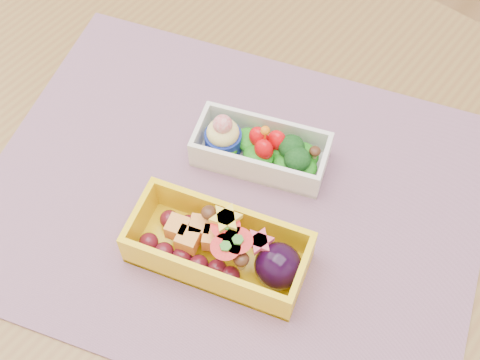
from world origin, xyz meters
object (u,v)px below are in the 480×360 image
Objects in this scene: bento_yellow at (222,248)px; table at (271,254)px; bento_white at (260,149)px; placemat at (232,198)px.

table is at bearing 66.20° from bento_yellow.
bento_yellow is (0.05, -0.12, 0.01)m from bento_white.
table is at bearing -59.62° from bento_white.
bento_white is at bearing 93.38° from bento_yellow.
bento_white reaches higher than placemat.
bento_white is 0.13m from bento_yellow.
placemat is at bearing -163.11° from table.
placemat is 3.33× the size of bento_white.
table is 2.23× the size of placemat.
bento_white is (-0.06, 0.04, 0.12)m from table.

